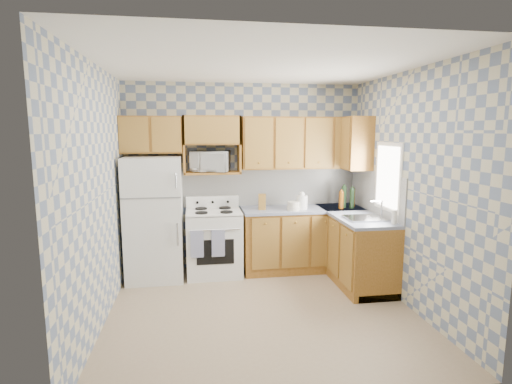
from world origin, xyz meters
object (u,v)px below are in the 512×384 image
refrigerator (154,218)px  stove_body (214,243)px  electric_kettle (302,202)px  microwave (210,161)px

refrigerator → stove_body: refrigerator is taller
stove_body → electric_kettle: size_ratio=4.56×
stove_body → electric_kettle: bearing=-3.9°
refrigerator → electric_kettle: bearing=-1.7°
stove_body → microwave: microwave is taller
electric_kettle → stove_body: bearing=176.1°
refrigerator → electric_kettle: (2.05, -0.06, 0.18)m
refrigerator → stove_body: 0.89m
refrigerator → microwave: (0.78, 0.21, 0.76)m
stove_body → microwave: 1.16m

